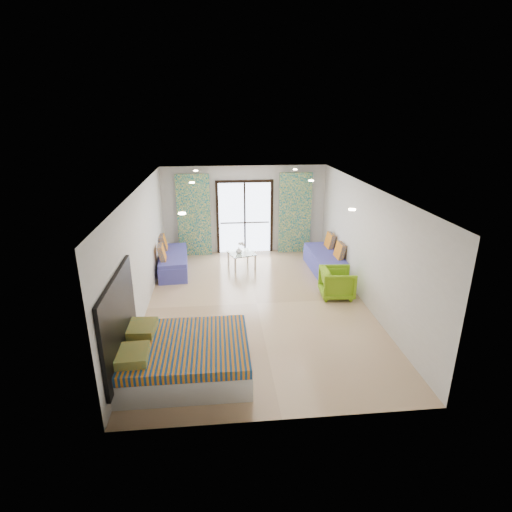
{
  "coord_description": "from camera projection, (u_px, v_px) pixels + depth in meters",
  "views": [
    {
      "loc": [
        -0.83,
        -8.32,
        4.19
      ],
      "look_at": [
        -0.01,
        0.08,
        1.15
      ],
      "focal_mm": 28.0,
      "sensor_mm": 36.0,
      "label": 1
    }
  ],
  "objects": [
    {
      "name": "floor",
      "position": [
        257.0,
        304.0,
        9.29
      ],
      "size": [
        5.0,
        7.5,
        0.01
      ],
      "primitive_type": null,
      "color": "#A38361",
      "rests_on": "ground"
    },
    {
      "name": "bed",
      "position": [
        184.0,
        357.0,
        6.72
      ],
      "size": [
        2.13,
        1.74,
        0.74
      ],
      "color": "silver",
      "rests_on": "floor"
    },
    {
      "name": "coffee_table",
      "position": [
        242.0,
        254.0,
        11.31
      ],
      "size": [
        0.85,
        0.85,
        0.79
      ],
      "rotation": [
        0.0,
        0.0,
        0.29
      ],
      "color": "silver",
      "rests_on": "floor"
    },
    {
      "name": "downlight_b",
      "position": [
        352.0,
        209.0,
        6.64
      ],
      "size": [
        0.12,
        0.12,
        0.02
      ],
      "primitive_type": "cylinder",
      "color": "#FFE0B2",
      "rests_on": "ceiling"
    },
    {
      "name": "daybed_left",
      "position": [
        173.0,
        262.0,
        11.07
      ],
      "size": [
        0.87,
        1.96,
        0.94
      ],
      "rotation": [
        0.0,
        0.0,
        0.07
      ],
      "color": "#4445A4",
      "rests_on": "floor"
    },
    {
      "name": "vase",
      "position": [
        239.0,
        251.0,
        11.19
      ],
      "size": [
        0.19,
        0.2,
        0.18
      ],
      "primitive_type": "imported",
      "rotation": [
        0.0,
        0.0,
        -0.08
      ],
      "color": "white",
      "rests_on": "coffee_table"
    },
    {
      "name": "balcony_door",
      "position": [
        245.0,
        213.0,
        12.34
      ],
      "size": [
        1.76,
        0.08,
        2.28
      ],
      "color": "black",
      "rests_on": "floor"
    },
    {
      "name": "wall_right",
      "position": [
        366.0,
        245.0,
        9.06
      ],
      "size": [
        0.01,
        7.5,
        2.7
      ],
      "primitive_type": null,
      "color": "silver",
      "rests_on": "ground"
    },
    {
      "name": "wall_front",
      "position": [
        284.0,
        339.0,
        5.32
      ],
      "size": [
        5.0,
        0.01,
        2.7
      ],
      "primitive_type": null,
      "color": "silver",
      "rests_on": "ground"
    },
    {
      "name": "balcony_rail",
      "position": [
        245.0,
        223.0,
        12.46
      ],
      "size": [
        1.52,
        0.03,
        0.04
      ],
      "primitive_type": "cube",
      "color": "#595451",
      "rests_on": "balcony_door"
    },
    {
      "name": "curtain_left",
      "position": [
        194.0,
        216.0,
        12.06
      ],
      "size": [
        1.0,
        0.1,
        2.5
      ],
      "primitive_type": "cube",
      "color": "silver",
      "rests_on": "floor"
    },
    {
      "name": "downlight_e",
      "position": [
        196.0,
        171.0,
        11.06
      ],
      "size": [
        0.12,
        0.12,
        0.02
      ],
      "primitive_type": "cylinder",
      "color": "#FFE0B2",
      "rests_on": "ceiling"
    },
    {
      "name": "armchair",
      "position": [
        337.0,
        281.0,
        9.53
      ],
      "size": [
        0.76,
        0.81,
        0.78
      ],
      "primitive_type": "imported",
      "rotation": [
        0.0,
        0.0,
        1.5
      ],
      "color": "#75A815",
      "rests_on": "floor"
    },
    {
      "name": "downlight_f",
      "position": [
        295.0,
        169.0,
        11.32
      ],
      "size": [
        0.12,
        0.12,
        0.02
      ],
      "primitive_type": "cylinder",
      "color": "#FFE0B2",
      "rests_on": "ceiling"
    },
    {
      "name": "curtain_right",
      "position": [
        295.0,
        213.0,
        12.35
      ],
      "size": [
        1.0,
        0.1,
        2.5
      ],
      "primitive_type": "cube",
      "color": "silver",
      "rests_on": "floor"
    },
    {
      "name": "downlight_a",
      "position": [
        182.0,
        213.0,
        6.38
      ],
      "size": [
        0.12,
        0.12,
        0.02
      ],
      "primitive_type": "cylinder",
      "color": "#FFE0B2",
      "rests_on": "ceiling"
    },
    {
      "name": "wall_back",
      "position": [
        245.0,
        210.0,
        12.34
      ],
      "size": [
        5.0,
        0.01,
        2.7
      ],
      "primitive_type": null,
      "color": "silver",
      "rests_on": "ground"
    },
    {
      "name": "downlight_d",
      "position": [
        311.0,
        181.0,
        9.45
      ],
      "size": [
        0.12,
        0.12,
        0.02
      ],
      "primitive_type": "cylinder",
      "color": "#FFE0B2",
      "rests_on": "ceiling"
    },
    {
      "name": "downlight_c",
      "position": [
        192.0,
        183.0,
        9.19
      ],
      "size": [
        0.12,
        0.12,
        0.02
      ],
      "primitive_type": "cylinder",
      "color": "#FFE0B2",
      "rests_on": "ceiling"
    },
    {
      "name": "headboard",
      "position": [
        119.0,
        321.0,
        6.38
      ],
      "size": [
        0.06,
        2.1,
        1.5
      ],
      "primitive_type": "cube",
      "color": "black",
      "rests_on": "floor"
    },
    {
      "name": "wall_left",
      "position": [
        141.0,
        252.0,
        8.6
      ],
      "size": [
        0.01,
        7.5,
        2.7
      ],
      "primitive_type": null,
      "color": "silver",
      "rests_on": "ground"
    },
    {
      "name": "switch_plate",
      "position": [
        133.0,
        289.0,
        7.55
      ],
      "size": [
        0.02,
        0.1,
        0.1
      ],
      "primitive_type": "cube",
      "color": "silver",
      "rests_on": "wall_left"
    },
    {
      "name": "ceiling",
      "position": [
        257.0,
        188.0,
        8.37
      ],
      "size": [
        5.0,
        7.5,
        0.01
      ],
      "primitive_type": null,
      "color": "silver",
      "rests_on": "ground"
    },
    {
      "name": "daybed_right",
      "position": [
        325.0,
        260.0,
        11.16
      ],
      "size": [
        0.79,
        1.94,
        0.95
      ],
      "rotation": [
        0.0,
        0.0,
        0.03
      ],
      "color": "#4445A4",
      "rests_on": "floor"
    }
  ]
}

